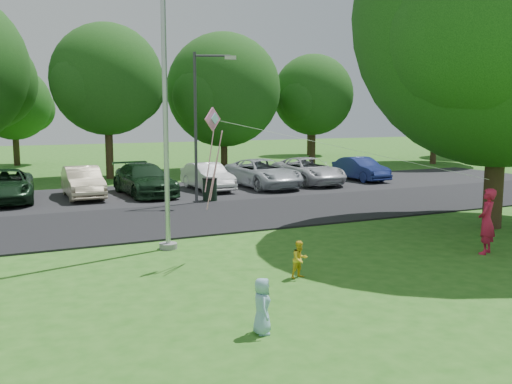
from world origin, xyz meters
name	(u,v)px	position (x,y,z in m)	size (l,w,h in m)	color
ground	(380,280)	(0.00, 0.00, 0.00)	(120.00, 120.00, 0.00)	#2A661A
park_road	(229,215)	(0.00, 9.00, 0.03)	(60.00, 6.00, 0.06)	black
parking_strip	(176,193)	(0.00, 15.50, 0.03)	(42.00, 7.00, 0.06)	black
flagpole	(165,98)	(-3.50, 5.00, 4.17)	(0.50, 0.50, 10.00)	#B7BABF
street_lamp	(201,114)	(0.08, 12.00, 3.73)	(1.65, 0.83, 6.20)	#3F3F44
trash_can	(210,190)	(0.56, 12.39, 0.52)	(0.65, 0.65, 1.02)	black
big_tree	(503,25)	(6.97, 3.19, 6.52)	(10.01, 9.52, 11.53)	#332316
tree_row	(155,80)	(1.59, 24.23, 5.71)	(64.35, 11.94, 10.88)	#332316
horizon_trees	(154,105)	(4.06, 33.88, 4.30)	(77.46, 7.20, 7.02)	#332316
parked_cars	(174,178)	(-0.04, 15.50, 0.74)	(23.05, 5.50, 1.41)	silver
woman	(487,221)	(4.09, 0.78, 0.89)	(0.65, 0.43, 1.78)	#C41A3F
child_yellow	(300,259)	(-1.57, 0.96, 0.44)	(0.43, 0.33, 0.88)	yellow
child_blue	(262,306)	(-3.83, -1.68, 0.50)	(0.48, 0.32, 0.99)	#84B6CA
kite	(221,138)	(-2.62, 3.17, 3.16)	(7.17, 2.73, 2.61)	pink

